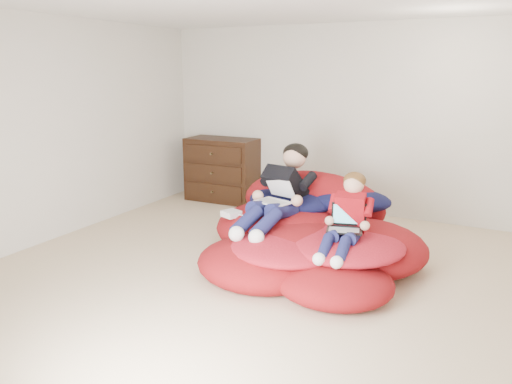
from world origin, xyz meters
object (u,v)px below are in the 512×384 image
dresser (222,170)px  older_boy (281,188)px  beanbag_pile (310,236)px  younger_boy (347,215)px  laptop_white (276,196)px  laptop_black (346,223)px

dresser → older_boy: older_boy is taller
dresser → beanbag_pile: bearing=-39.1°
younger_boy → laptop_white: bearing=160.3°
beanbag_pile → younger_boy: (0.48, -0.34, 0.37)m
dresser → laptop_white: dresser is taller
beanbag_pile → laptop_black: size_ratio=6.37×
beanbag_pile → laptop_black: bearing=-36.2°
younger_boy → laptop_white: younger_boy is taller
dresser → laptop_black: 3.21m
younger_boy → laptop_white: 0.90m
younger_boy → beanbag_pile: bearing=145.1°
laptop_white → laptop_black: (0.85, -0.32, -0.09)m
dresser → younger_boy: younger_boy is taller
dresser → younger_boy: bearing=-38.4°
beanbag_pile → younger_boy: 0.70m
older_boy → beanbag_pile: bearing=-13.8°
dresser → beanbag_pile: size_ratio=0.45×
laptop_white → laptop_black: 0.91m
beanbag_pile → laptop_white: (-0.37, -0.03, 0.39)m
younger_boy → laptop_black: (0.00, -0.02, -0.07)m
dresser → laptop_white: (1.66, -1.68, 0.18)m
older_boy → laptop_black: bearing=-27.5°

